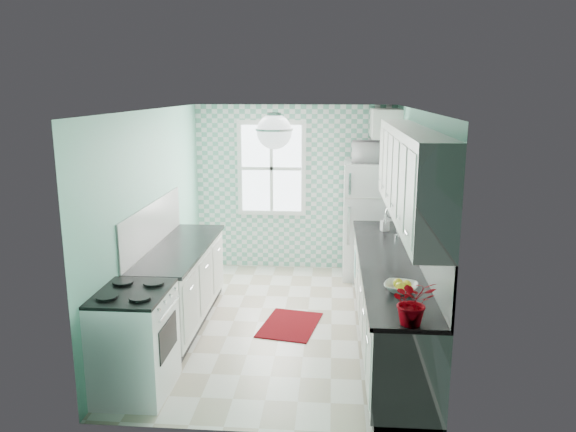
# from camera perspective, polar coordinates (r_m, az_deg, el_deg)

# --- Properties ---
(floor) EXTENTS (3.00, 4.40, 0.02)m
(floor) POSITION_cam_1_polar(r_m,az_deg,el_deg) (6.82, -0.60, -10.85)
(floor) COLOR silver
(floor) RESTS_ON ground
(ceiling) EXTENTS (3.00, 4.40, 0.02)m
(ceiling) POSITION_cam_1_polar(r_m,az_deg,el_deg) (6.25, -0.65, 10.84)
(ceiling) COLOR white
(ceiling) RESTS_ON wall_back
(wall_back) EXTENTS (3.00, 0.02, 2.50)m
(wall_back) POSITION_cam_1_polar(r_m,az_deg,el_deg) (8.58, 0.70, 2.89)
(wall_back) COLOR #7DCAB1
(wall_back) RESTS_ON floor
(wall_front) EXTENTS (3.00, 0.02, 2.50)m
(wall_front) POSITION_cam_1_polar(r_m,az_deg,el_deg) (4.31, -3.28, -7.22)
(wall_front) COLOR #7DCAB1
(wall_front) RESTS_ON floor
(wall_left) EXTENTS (0.02, 4.40, 2.50)m
(wall_left) POSITION_cam_1_polar(r_m,az_deg,el_deg) (6.72, -13.56, -0.24)
(wall_left) COLOR #7DCAB1
(wall_left) RESTS_ON floor
(wall_right) EXTENTS (0.02, 4.40, 2.50)m
(wall_right) POSITION_cam_1_polar(r_m,az_deg,el_deg) (6.46, 12.84, -0.71)
(wall_right) COLOR #7DCAB1
(wall_right) RESTS_ON floor
(accent_wall) EXTENTS (3.00, 0.01, 2.50)m
(accent_wall) POSITION_cam_1_polar(r_m,az_deg,el_deg) (8.55, 0.69, 2.87)
(accent_wall) COLOR #6FB69D
(accent_wall) RESTS_ON wall_back
(window) EXTENTS (1.04, 0.05, 1.44)m
(window) POSITION_cam_1_polar(r_m,az_deg,el_deg) (8.51, -1.67, 4.86)
(window) COLOR white
(window) RESTS_ON wall_back
(backsplash_right) EXTENTS (0.02, 3.60, 0.51)m
(backsplash_right) POSITION_cam_1_polar(r_m,az_deg,el_deg) (6.09, 13.13, -2.09)
(backsplash_right) COLOR white
(backsplash_right) RESTS_ON wall_right
(backsplash_left) EXTENTS (0.02, 2.15, 0.51)m
(backsplash_left) POSITION_cam_1_polar(r_m,az_deg,el_deg) (6.65, -13.55, -0.85)
(backsplash_left) COLOR white
(backsplash_left) RESTS_ON wall_left
(upper_cabinets_right) EXTENTS (0.33, 3.20, 0.90)m
(upper_cabinets_right) POSITION_cam_1_polar(r_m,az_deg,el_deg) (5.73, 12.26, 4.24)
(upper_cabinets_right) COLOR white
(upper_cabinets_right) RESTS_ON wall_right
(upper_cabinet_fridge) EXTENTS (0.40, 0.74, 0.40)m
(upper_cabinet_fridge) POSITION_cam_1_polar(r_m,az_deg,el_deg) (8.10, 9.88, 9.25)
(upper_cabinet_fridge) COLOR white
(upper_cabinet_fridge) RESTS_ON wall_right
(ceiling_light) EXTENTS (0.34, 0.34, 0.35)m
(ceiling_light) POSITION_cam_1_polar(r_m,az_deg,el_deg) (5.46, -1.41, 8.59)
(ceiling_light) COLOR silver
(ceiling_light) RESTS_ON ceiling
(base_cabinets_right) EXTENTS (0.60, 3.60, 0.90)m
(base_cabinets_right) POSITION_cam_1_polar(r_m,az_deg,el_deg) (6.28, 10.16, -8.64)
(base_cabinets_right) COLOR white
(base_cabinets_right) RESTS_ON floor
(countertop_right) EXTENTS (0.63, 3.60, 0.04)m
(countertop_right) POSITION_cam_1_polar(r_m,az_deg,el_deg) (6.12, 10.19, -4.54)
(countertop_right) COLOR black
(countertop_right) RESTS_ON base_cabinets_right
(base_cabinets_left) EXTENTS (0.60, 2.15, 0.90)m
(base_cabinets_left) POSITION_cam_1_polar(r_m,az_deg,el_deg) (6.78, -10.89, -7.03)
(base_cabinets_left) COLOR white
(base_cabinets_left) RESTS_ON floor
(countertop_left) EXTENTS (0.63, 2.15, 0.04)m
(countertop_left) POSITION_cam_1_polar(r_m,az_deg,el_deg) (6.64, -10.93, -3.21)
(countertop_left) COLOR black
(countertop_left) RESTS_ON base_cabinets_left
(fridge) EXTENTS (0.74, 0.74, 1.70)m
(fridge) POSITION_cam_1_polar(r_m,az_deg,el_deg) (8.28, 8.20, -0.42)
(fridge) COLOR white
(fridge) RESTS_ON floor
(stove) EXTENTS (0.63, 0.79, 0.95)m
(stove) POSITION_cam_1_polar(r_m,az_deg,el_deg) (5.39, -15.34, -12.08)
(stove) COLOR white
(stove) RESTS_ON floor
(sink) EXTENTS (0.46, 0.39, 0.53)m
(sink) POSITION_cam_1_polar(r_m,az_deg,el_deg) (6.96, 9.67, -2.31)
(sink) COLOR silver
(sink) RESTS_ON countertop_right
(rug) EXTENTS (0.77, 0.97, 0.01)m
(rug) POSITION_cam_1_polar(r_m,az_deg,el_deg) (6.74, 0.20, -10.98)
(rug) COLOR #640200
(rug) RESTS_ON floor
(dish_towel) EXTENTS (0.02, 0.23, 0.34)m
(dish_towel) POSITION_cam_1_polar(r_m,az_deg,el_deg) (7.46, 6.84, -4.80)
(dish_towel) COLOR #569D8F
(dish_towel) RESTS_ON base_cabinets_right
(fruit_bowl) EXTENTS (0.36, 0.36, 0.08)m
(fruit_bowl) POSITION_cam_1_polar(r_m,az_deg,el_deg) (5.19, 11.40, -7.12)
(fruit_bowl) COLOR white
(fruit_bowl) RESTS_ON countertop_right
(potted_plant) EXTENTS (0.39, 0.35, 0.37)m
(potted_plant) POSITION_cam_1_polar(r_m,az_deg,el_deg) (4.46, 12.57, -8.49)
(potted_plant) COLOR #A21D17
(potted_plant) RESTS_ON countertop_right
(soap_bottle) EXTENTS (0.12, 0.12, 0.21)m
(soap_bottle) POSITION_cam_1_polar(r_m,az_deg,el_deg) (7.30, 9.81, -0.71)
(soap_bottle) COLOR #8EA6BB
(soap_bottle) RESTS_ON countertop_right
(microwave) EXTENTS (0.56, 0.39, 0.30)m
(microwave) POSITION_cam_1_polar(r_m,az_deg,el_deg) (8.11, 8.43, 6.48)
(microwave) COLOR white
(microwave) RESTS_ON fridge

